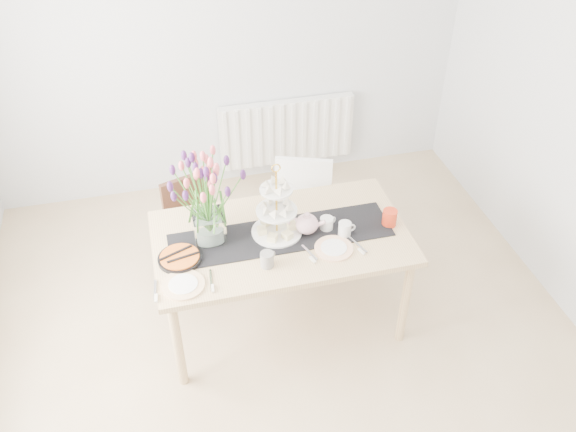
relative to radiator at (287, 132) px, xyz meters
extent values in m
plane|color=tan|center=(-0.50, -2.19, -0.45)|extent=(4.50, 4.50, 0.00)
plane|color=silver|center=(-0.50, 0.06, 0.85)|extent=(4.00, 0.00, 4.00)
cube|color=white|center=(0.00, 0.00, 0.00)|extent=(1.20, 0.08, 0.60)
cube|color=tan|center=(-0.46, -1.72, 0.28)|extent=(1.60, 0.90, 0.04)
cylinder|color=tan|center=(-1.19, -2.10, -0.09)|extent=(0.06, 0.06, 0.71)
cylinder|color=tan|center=(0.27, -2.10, -0.09)|extent=(0.06, 0.06, 0.71)
cylinder|color=tan|center=(-1.19, -1.34, -0.09)|extent=(0.06, 0.06, 0.71)
cylinder|color=tan|center=(0.27, -1.34, -0.09)|extent=(0.06, 0.06, 0.71)
cube|color=#381F14|center=(-0.93, -1.10, -0.07)|extent=(0.47, 0.47, 0.04)
cube|color=#381F14|center=(-0.98, -0.94, 0.13)|extent=(0.37, 0.16, 0.36)
cylinder|color=#381F14|center=(-1.04, -1.32, -0.27)|extent=(0.04, 0.04, 0.36)
cylinder|color=#381F14|center=(-0.70, -1.21, -0.27)|extent=(0.04, 0.04, 0.36)
cylinder|color=#381F14|center=(-1.16, -0.98, -0.27)|extent=(0.04, 0.04, 0.36)
cylinder|color=#381F14|center=(-0.82, -0.87, -0.27)|extent=(0.04, 0.04, 0.36)
cube|color=white|center=(-0.19, -1.22, -0.02)|extent=(0.53, 0.53, 0.04)
cube|color=white|center=(-0.13, -1.04, 0.19)|extent=(0.40, 0.18, 0.40)
cylinder|color=white|center=(-0.43, -1.32, -0.25)|extent=(0.04, 0.04, 0.41)
cylinder|color=white|center=(-0.09, -1.45, -0.25)|extent=(0.04, 0.04, 0.41)
cylinder|color=white|center=(-0.30, -0.99, -0.25)|extent=(0.04, 0.04, 0.41)
cylinder|color=white|center=(0.04, -1.11, -0.25)|extent=(0.04, 0.04, 0.41)
cube|color=black|center=(-0.46, -1.72, 0.30)|extent=(1.40, 0.35, 0.01)
cube|color=silver|center=(-0.90, -1.64, 0.39)|extent=(0.19, 0.19, 0.19)
cylinder|color=gold|center=(-0.48, -1.69, 0.53)|extent=(0.01, 0.01, 0.47)
cylinder|color=white|center=(-0.48, -1.69, 0.32)|extent=(0.32, 0.32, 0.01)
cylinder|color=white|center=(-0.48, -1.69, 0.48)|extent=(0.26, 0.26, 0.01)
cylinder|color=white|center=(-0.48, -1.69, 0.64)|extent=(0.20, 0.20, 0.01)
cylinder|color=silver|center=(-0.16, -1.72, 0.34)|extent=(0.11, 0.11, 0.09)
cylinder|color=black|center=(-1.10, -1.79, 0.31)|extent=(0.26, 0.26, 0.02)
cylinder|color=orange|center=(-1.10, -1.79, 0.33)|extent=(0.24, 0.24, 0.01)
cylinder|color=gray|center=(-0.60, -1.96, 0.35)|extent=(0.11, 0.11, 0.10)
cylinder|color=silver|center=(-0.07, -1.81, 0.35)|extent=(0.09, 0.09, 0.10)
cylinder|color=red|center=(0.24, -1.78, 0.36)|extent=(0.13, 0.13, 0.11)
cylinder|color=white|center=(-1.11, -2.01, 0.31)|extent=(0.27, 0.27, 0.01)
cylinder|color=white|center=(-0.18, -1.92, 0.31)|extent=(0.30, 0.30, 0.01)
camera|label=1|loc=(-1.12, -4.56, 2.78)|focal=38.00mm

